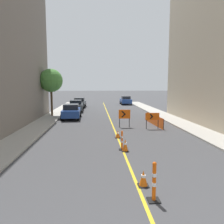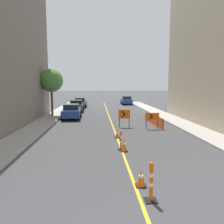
# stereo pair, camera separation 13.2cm
# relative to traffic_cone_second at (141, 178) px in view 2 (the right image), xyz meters

# --- Properties ---
(lane_stripe) EXTENTS (0.12, 45.14, 0.01)m
(lane_stripe) POSITION_rel_traffic_cone_second_xyz_m (-0.21, 16.02, -0.28)
(lane_stripe) COLOR gold
(lane_stripe) RESTS_ON ground_plane
(sidewalk_left) EXTENTS (2.13, 45.14, 0.13)m
(sidewalk_left) POSITION_rel_traffic_cone_second_xyz_m (-6.66, 16.02, -0.22)
(sidewalk_left) COLOR #ADA89E
(sidewalk_left) RESTS_ON ground_plane
(sidewalk_right) EXTENTS (2.13, 45.14, 0.13)m
(sidewalk_right) POSITION_rel_traffic_cone_second_xyz_m (6.25, 16.02, -0.22)
(sidewalk_right) COLOR #ADA89E
(sidewalk_right) RESTS_ON ground_plane
(traffic_cone_second) EXTENTS (0.38, 0.38, 0.58)m
(traffic_cone_second) POSITION_rel_traffic_cone_second_xyz_m (0.00, 0.00, 0.00)
(traffic_cone_second) COLOR black
(traffic_cone_second) RESTS_ON ground_plane
(traffic_cone_third) EXTENTS (0.39, 0.39, 0.67)m
(traffic_cone_third) POSITION_rel_traffic_cone_second_xyz_m (-0.10, 4.17, 0.05)
(traffic_cone_third) COLOR black
(traffic_cone_third) RESTS_ON ground_plane
(traffic_cone_fourth) EXTENTS (0.40, 0.40, 0.52)m
(traffic_cone_fourth) POSITION_rel_traffic_cone_second_xyz_m (-0.20, 7.27, -0.03)
(traffic_cone_fourth) COLOR black
(traffic_cone_fourth) RESTS_ON ground_plane
(delineator_post_front) EXTENTS (0.38, 0.38, 1.26)m
(delineator_post_front) POSITION_rel_traffic_cone_second_xyz_m (0.11, -1.02, 0.27)
(delineator_post_front) COLOR black
(delineator_post_front) RESTS_ON ground_plane
(delineator_post_rear) EXTENTS (0.31, 0.31, 1.08)m
(delineator_post_rear) POSITION_rel_traffic_cone_second_xyz_m (-0.25, 4.44, 0.18)
(delineator_post_rear) COLOR black
(delineator_post_rear) RESTS_ON ground_plane
(arrow_barricade_primary) EXTENTS (0.99, 0.11, 1.53)m
(arrow_barricade_primary) POSITION_rel_traffic_cone_second_xyz_m (0.73, 10.98, 0.79)
(arrow_barricade_primary) COLOR #EF560C
(arrow_barricade_primary) RESTS_ON ground_plane
(arrow_barricade_secondary) EXTENTS (1.16, 0.09, 1.34)m
(arrow_barricade_secondary) POSITION_rel_traffic_cone_second_xyz_m (2.93, 10.13, 0.69)
(arrow_barricade_secondary) COLOR #EF560C
(arrow_barricade_secondary) RESTS_ON ground_plane
(safety_mesh_fence) EXTENTS (0.33, 4.57, 0.91)m
(safety_mesh_fence) POSITION_rel_traffic_cone_second_xyz_m (3.59, 11.85, 0.17)
(safety_mesh_fence) COLOR #EF560C
(safety_mesh_fence) RESTS_ON ground_plane
(parked_car_curb_near) EXTENTS (1.99, 4.37, 1.59)m
(parked_car_curb_near) POSITION_rel_traffic_cone_second_xyz_m (-4.35, 16.28, 0.52)
(parked_car_curb_near) COLOR navy
(parked_car_curb_near) RESTS_ON ground_plane
(parked_car_curb_mid) EXTENTS (2.02, 4.39, 1.59)m
(parked_car_curb_mid) POSITION_rel_traffic_cone_second_xyz_m (-4.46, 22.88, 0.52)
(parked_car_curb_mid) COLOR #474C51
(parked_car_curb_mid) RESTS_ON ground_plane
(parked_car_curb_far) EXTENTS (1.95, 4.35, 1.59)m
(parked_car_curb_far) POSITION_rel_traffic_cone_second_xyz_m (-4.38, 28.53, 0.52)
(parked_car_curb_far) COLOR #474C51
(parked_car_curb_far) RESTS_ON ground_plane
(parked_car_opposite_side) EXTENTS (1.93, 4.31, 1.59)m
(parked_car_opposite_side) POSITION_rel_traffic_cone_second_xyz_m (3.87, 33.55, 0.52)
(parked_car_opposite_side) COLOR navy
(parked_car_opposite_side) RESTS_ON ground_plane
(street_tree_left_near) EXTENTS (2.63, 2.63, 5.32)m
(street_tree_left_near) POSITION_rel_traffic_cone_second_xyz_m (-6.77, 18.09, 3.83)
(street_tree_left_near) COLOR #4C3823
(street_tree_left_near) RESTS_ON sidewalk_left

